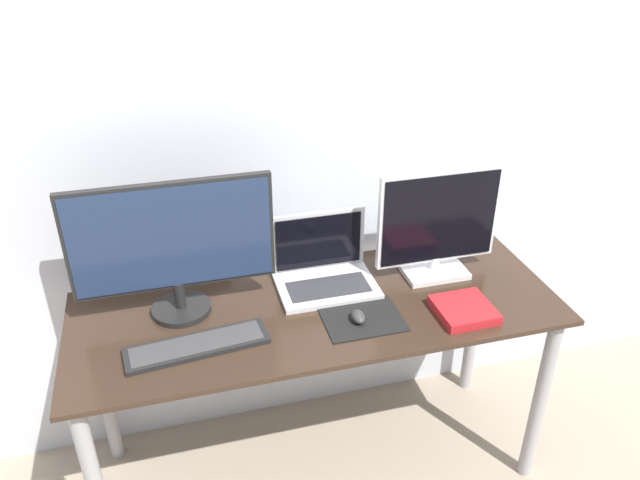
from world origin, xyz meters
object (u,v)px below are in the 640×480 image
object	(u,v)px
keyboard	(197,346)
mouse	(358,317)
laptop	(323,268)
book	(464,310)
monitor_right	(438,225)
monitor_left	(173,245)

from	to	relation	value
keyboard	mouse	size ratio (longest dim) A/B	6.48
laptop	book	size ratio (longest dim) A/B	1.86
monitor_right	book	distance (m)	0.32
book	monitor_right	bearing A→B (deg)	87.96
laptop	book	xyz separation A→B (m)	(0.40, -0.31, -0.04)
keyboard	book	size ratio (longest dim) A/B	2.41
monitor_right	laptop	bearing A→B (deg)	173.49
monitor_right	mouse	distance (m)	0.46
keyboard	mouse	world-z (taller)	mouse
monitor_left	book	bearing A→B (deg)	-16.29
keyboard	book	world-z (taller)	book
monitor_left	monitor_right	size ratio (longest dim) A/B	1.44
monitor_right	laptop	size ratio (longest dim) A/B	1.29
laptop	keyboard	bearing A→B (deg)	-151.62
monitor_right	laptop	world-z (taller)	monitor_right
monitor_right	monitor_left	bearing A→B (deg)	180.00
monitor_right	laptop	xyz separation A→B (m)	(-0.41, 0.05, -0.14)
mouse	monitor_left	bearing A→B (deg)	158.61
monitor_left	laptop	size ratio (longest dim) A/B	1.87
monitor_left	laptop	world-z (taller)	monitor_left
mouse	book	size ratio (longest dim) A/B	0.37
laptop	monitor_right	bearing A→B (deg)	-6.51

